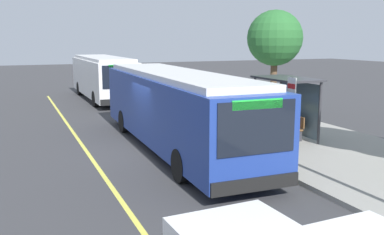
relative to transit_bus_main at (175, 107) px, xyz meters
The scene contains 9 objects.
ground_plane 1.91m from the transit_bus_main, 99.35° to the right, with size 120.00×120.00×0.00m, color #38383A.
sidewalk_curb 5.23m from the transit_bus_main, 91.90° to the left, with size 44.00×6.40×0.15m, color gray.
lane_stripe_center 3.60m from the transit_bus_main, 92.96° to the right, with size 36.00×0.14×0.01m, color #E0D64C.
transit_bus_main is the anchor object (origin of this frame).
transit_bus_second 14.79m from the transit_bus_main, behind, with size 10.41×2.65×2.95m.
bus_shelter 4.68m from the transit_bus_main, 83.71° to the left, with size 2.90×1.60×2.48m.
waiting_bench 4.84m from the transit_bus_main, 82.30° to the left, with size 1.60×0.48×0.95m.
route_sign_post 4.47m from the transit_bus_main, 36.68° to the left, with size 0.44×0.08×2.80m.
street_tree_upstreet 9.38m from the transit_bus_main, 122.87° to the left, with size 2.98×2.98×5.54m.
Camera 1 is at (15.13, -4.62, 4.13)m, focal length 40.25 mm.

